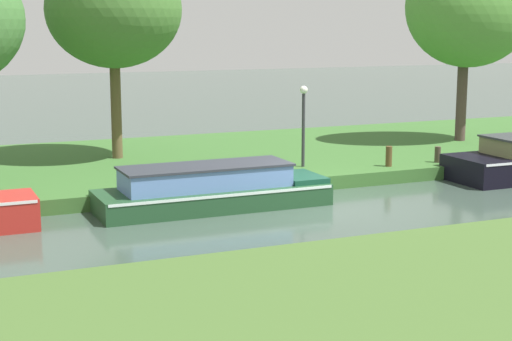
# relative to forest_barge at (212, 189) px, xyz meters

# --- Properties ---
(ground_plane) EXTENTS (120.00, 120.00, 0.00)m
(ground_plane) POSITION_rel_forest_barge_xyz_m (2.77, -1.20, -0.49)
(ground_plane) COLOR #3C4F44
(riverbank_far) EXTENTS (72.00, 10.00, 0.40)m
(riverbank_far) POSITION_rel_forest_barge_xyz_m (2.77, 5.80, -0.29)
(riverbank_far) COLOR #38662C
(riverbank_far) RESTS_ON ground_plane
(forest_barge) EXTENTS (6.04, 1.93, 1.15)m
(forest_barge) POSITION_rel_forest_barge_xyz_m (0.00, 0.00, 0.00)
(forest_barge) COLOR #214829
(forest_barge) RESTS_ON ground_plane
(willow_tree_centre) EXTENTS (4.26, 4.70, 6.59)m
(willow_tree_centre) POSITION_rel_forest_barge_xyz_m (-0.91, 6.35, 4.64)
(willow_tree_centre) COLOR brown
(willow_tree_centre) RESTS_ON riverbank_far
(willow_tree_right) EXTENTS (5.11, 3.57, 7.10)m
(willow_tree_right) POSITION_rel_forest_barge_xyz_m (11.82, 4.95, 4.80)
(willow_tree_right) COLOR #4F3C37
(willow_tree_right) RESTS_ON riverbank_far
(lamp_post) EXTENTS (0.24, 0.24, 2.47)m
(lamp_post) POSITION_rel_forest_barge_xyz_m (3.91, 2.56, 1.49)
(lamp_post) COLOR #333338
(lamp_post) RESTS_ON riverbank_far
(mooring_post_near) EXTENTS (0.20, 0.20, 0.62)m
(mooring_post_near) POSITION_rel_forest_barge_xyz_m (6.33, 1.55, 0.22)
(mooring_post_near) COLOR brown
(mooring_post_near) RESTS_ON riverbank_far
(mooring_post_far) EXTENTS (0.19, 0.19, 0.50)m
(mooring_post_far) POSITION_rel_forest_barge_xyz_m (8.14, 1.55, 0.16)
(mooring_post_far) COLOR #443B2C
(mooring_post_far) RESTS_ON riverbank_far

